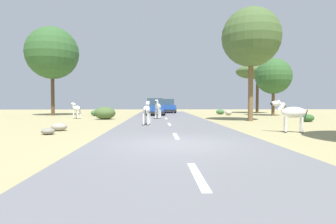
% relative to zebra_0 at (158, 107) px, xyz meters
% --- Properties ---
extents(ground_plane, '(90.00, 90.00, 0.00)m').
position_rel_zebra_0_xyz_m(ground_plane, '(0.60, -13.68, -0.99)').
color(ground_plane, '#998E60').
extents(road, '(6.00, 64.00, 0.05)m').
position_rel_zebra_0_xyz_m(road, '(0.69, -13.68, -0.97)').
color(road, slate).
rests_on(road, ground_plane).
extents(lane_markings, '(0.16, 56.00, 0.01)m').
position_rel_zebra_0_xyz_m(lane_markings, '(0.69, -14.68, -0.94)').
color(lane_markings, silver).
rests_on(lane_markings, road).
extents(zebra_0, '(0.62, 1.67, 1.58)m').
position_rel_zebra_0_xyz_m(zebra_0, '(0.00, 0.00, 0.00)').
color(zebra_0, silver).
rests_on(zebra_0, road).
extents(zebra_1, '(1.20, 1.17, 1.40)m').
position_rel_zebra_0_xyz_m(zebra_1, '(-6.80, 1.10, -0.15)').
color(zebra_1, silver).
rests_on(zebra_1, ground_plane).
extents(zebra_2, '(1.57, 0.70, 1.51)m').
position_rel_zebra_0_xyz_m(zebra_2, '(6.05, -10.15, -0.09)').
color(zebra_2, silver).
rests_on(zebra_2, ground_plane).
extents(zebra_3, '(0.51, 1.54, 1.45)m').
position_rel_zebra_0_xyz_m(zebra_3, '(-0.66, -6.11, -0.08)').
color(zebra_3, silver).
rests_on(zebra_3, road).
extents(car_0, '(2.27, 4.46, 1.74)m').
position_rel_zebra_0_xyz_m(car_0, '(1.16, 13.24, -0.14)').
color(car_0, '#1E479E').
rests_on(car_0, road).
extents(car_1, '(2.03, 4.35, 1.74)m').
position_rel_zebra_0_xyz_m(car_1, '(-0.26, 6.77, -0.14)').
color(car_1, '#1E479E').
rests_on(car_1, road).
extents(tree_0, '(4.26, 4.26, 8.24)m').
position_rel_zebra_0_xyz_m(tree_0, '(6.78, -2.30, 5.08)').
color(tree_0, brown).
rests_on(tree_0, ground_plane).
extents(tree_2, '(3.65, 3.65, 5.88)m').
position_rel_zebra_0_xyz_m(tree_2, '(11.83, 5.81, 3.05)').
color(tree_2, brown).
rests_on(tree_2, ground_plane).
extents(tree_4, '(5.36, 5.36, 9.15)m').
position_rel_zebra_0_xyz_m(tree_4, '(-10.92, 7.13, 5.47)').
color(tree_4, '#4C3823').
rests_on(tree_4, ground_plane).
extents(tree_5, '(5.36, 5.36, 6.17)m').
position_rel_zebra_0_xyz_m(tree_5, '(12.57, 12.52, 4.21)').
color(tree_5, '#4C3823').
rests_on(tree_5, ground_plane).
extents(bush_0, '(1.70, 1.53, 1.02)m').
position_rel_zebra_0_xyz_m(bush_0, '(-4.27, 0.24, -0.48)').
color(bush_0, '#425B2D').
rests_on(bush_0, ground_plane).
extents(bush_1, '(0.89, 0.80, 0.53)m').
position_rel_zebra_0_xyz_m(bush_1, '(10.57, -3.21, -0.73)').
color(bush_1, '#2D5628').
rests_on(bush_1, ground_plane).
extents(bush_2, '(0.94, 0.84, 0.56)m').
position_rel_zebra_0_xyz_m(bush_2, '(7.12, 9.10, -0.71)').
color(bush_2, '#386633').
rests_on(bush_2, ground_plane).
extents(bush_3, '(1.02, 0.92, 0.61)m').
position_rel_zebra_0_xyz_m(bush_3, '(-6.16, 5.71, -0.69)').
color(bush_3, '#386633').
rests_on(bush_3, ground_plane).
extents(rock_0, '(0.56, 0.60, 0.28)m').
position_rel_zebra_0_xyz_m(rock_0, '(-4.72, -10.50, -0.85)').
color(rock_0, gray).
rests_on(rock_0, ground_plane).
extents(rock_1, '(0.70, 0.68, 0.53)m').
position_rel_zebra_0_xyz_m(rock_1, '(7.52, 6.99, -0.73)').
color(rock_1, '#A89E8C').
rests_on(rock_1, ground_plane).
extents(rock_2, '(0.75, 0.65, 0.38)m').
position_rel_zebra_0_xyz_m(rock_2, '(-4.79, -8.92, -0.80)').
color(rock_2, gray).
rests_on(rock_2, ground_plane).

